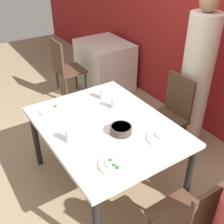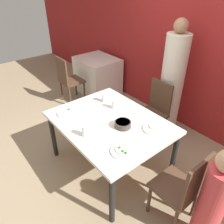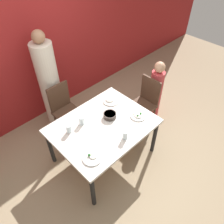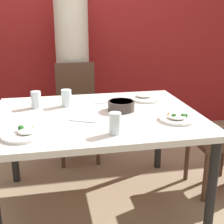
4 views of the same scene
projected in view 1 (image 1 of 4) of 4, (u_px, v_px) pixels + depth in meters
The scene contains 17 objects.
ground_plane at pixel (107, 181), 2.95m from camera, with size 10.00×10.00×0.00m, color #998466.
dining_table at pixel (106, 131), 2.60m from camera, with size 1.39×1.09×0.73m.
chair_adult_spot at pixel (170, 113), 3.13m from camera, with size 0.40×0.40×0.93m.
chair_child_spot at pixel (191, 220), 1.97m from camera, with size 0.40×0.40×0.93m.
person_adult at pixel (196, 81), 3.12m from camera, with size 0.34×0.34×1.74m.
bowl_curry at pixel (121, 129), 2.43m from camera, with size 0.19×0.19×0.07m.
plate_rice_adult at pixel (53, 110), 2.73m from camera, with size 0.25×0.25×0.05m.
plate_rice_child at pixel (162, 137), 2.37m from camera, with size 0.26×0.26×0.05m.
plate_noodles at pixel (114, 164), 2.10m from camera, with size 0.24×0.24×0.05m.
glass_water_tall at pixel (103, 94), 2.92m from camera, with size 0.07×0.07×0.12m.
glass_water_short at pixel (115, 102), 2.76m from camera, with size 0.08×0.08×0.13m.
glass_water_center at pixel (70, 135), 2.31m from camera, with size 0.07×0.07×0.13m.
napkin_folded at pixel (116, 95), 3.01m from camera, with size 0.14×0.14×0.01m.
fork_steel at pixel (87, 123), 2.57m from camera, with size 0.17×0.10×0.01m.
spoon_steel at pixel (135, 121), 2.59m from camera, with size 0.18×0.04×0.01m.
background_table at pixel (105, 65), 4.58m from camera, with size 0.84×0.69×0.75m.
chair_background at pixel (66, 67), 4.19m from camera, with size 0.40×0.40×0.93m.
Camera 1 is at (1.78, -1.10, 2.20)m, focal length 45.00 mm.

